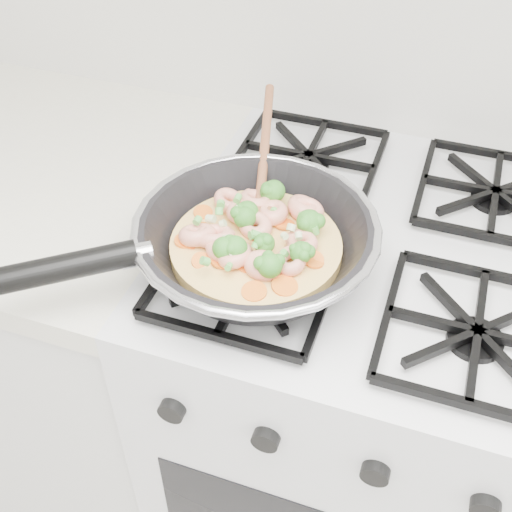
% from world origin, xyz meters
% --- Properties ---
extents(stove, '(0.60, 0.60, 0.92)m').
position_xyz_m(stove, '(0.00, 1.70, 0.46)').
color(stove, white).
rests_on(stove, ground).
extents(skillet, '(0.45, 0.52, 0.10)m').
position_xyz_m(skillet, '(-0.15, 1.58, 0.96)').
color(skillet, black).
rests_on(skillet, stove).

